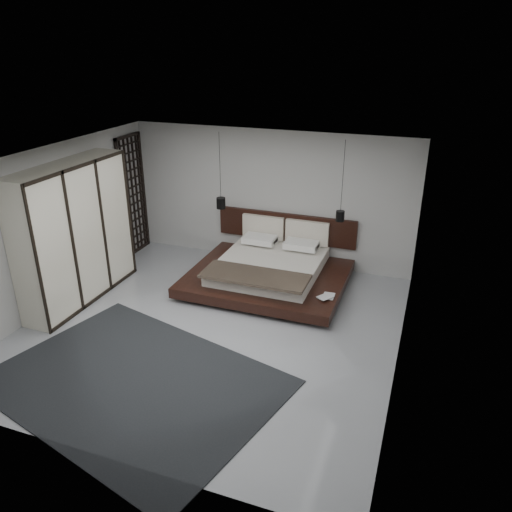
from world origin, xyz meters
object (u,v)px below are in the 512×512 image
at_px(pendant_left, 221,203).
at_px(rug, 134,382).
at_px(bed, 270,269).
at_px(pendant_right, 340,216).
at_px(wardrobe, 75,234).
at_px(lattice_screen, 133,195).

relative_size(pendant_left, rug, 0.39).
relative_size(bed, pendant_right, 1.96).
height_order(pendant_left, rug, pendant_left).
xyz_separation_m(pendant_right, rug, (-2.01, -4.08, -1.38)).
xyz_separation_m(pendant_left, rug, (0.43, -4.08, -1.37)).
xyz_separation_m(pendant_right, wardrobe, (-4.30, -2.19, -0.13)).
bearing_deg(lattice_screen, wardrobe, -83.65).
distance_m(pendant_right, wardrobe, 4.83).
bearing_deg(bed, lattice_screen, 170.65).
xyz_separation_m(wardrobe, rug, (2.29, -1.89, -1.25)).
bearing_deg(pendant_right, wardrobe, -152.96).
relative_size(lattice_screen, pendant_left, 1.69).
relative_size(lattice_screen, wardrobe, 1.01).
xyz_separation_m(bed, wardrobe, (-3.08, -1.71, 0.96)).
bearing_deg(lattice_screen, rug, -58.48).
xyz_separation_m(lattice_screen, rug, (2.54, -4.15, -1.29)).
bearing_deg(lattice_screen, pendant_left, -1.76).
height_order(bed, rug, bed).
xyz_separation_m(lattice_screen, pendant_right, (4.55, -0.07, 0.09)).
bearing_deg(lattice_screen, pendant_right, -0.82).
relative_size(pendant_left, pendant_right, 1.01).
relative_size(pendant_left, wardrobe, 0.60).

